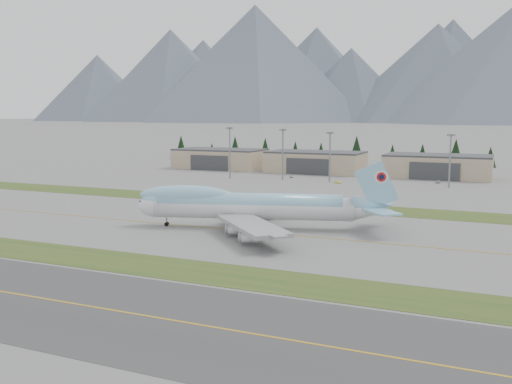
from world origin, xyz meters
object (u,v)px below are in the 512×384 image
at_px(hangar_left, 220,159).
at_px(hangar_center, 316,162).
at_px(service_vehicle_a, 292,177).
at_px(service_vehicle_c, 438,183).
at_px(boeing_747_freighter, 250,205).
at_px(hangar_right, 438,166).
at_px(service_vehicle_b, 338,183).

height_order(hangar_left, hangar_center, same).
xyz_separation_m(hangar_center, service_vehicle_a, (-2.87, -27.80, -5.39)).
bearing_deg(service_vehicle_c, service_vehicle_a, -179.84).
xyz_separation_m(boeing_747_freighter, service_vehicle_c, (33.93, 122.33, -5.94)).
xyz_separation_m(boeing_747_freighter, hangar_right, (30.94, 145.85, -0.55)).
distance_m(hangar_left, service_vehicle_c, 120.43).
distance_m(hangar_left, hangar_right, 115.00).
bearing_deg(hangar_right, service_vehicle_b, -131.79).
relative_size(hangar_center, service_vehicle_a, 15.03).
bearing_deg(service_vehicle_b, service_vehicle_a, 73.83).
height_order(boeing_747_freighter, hangar_center, boeing_747_freighter).
relative_size(boeing_747_freighter, hangar_right, 1.42).
relative_size(hangar_left, hangar_right, 1.00).
bearing_deg(service_vehicle_a, service_vehicle_b, -52.44).
bearing_deg(service_vehicle_b, hangar_center, 40.34).
relative_size(hangar_right, service_vehicle_c, 12.20).
bearing_deg(hangar_right, service_vehicle_c, -82.76).
relative_size(hangar_left, service_vehicle_b, 14.97).
relative_size(hangar_right, service_vehicle_a, 15.03).
relative_size(hangar_center, service_vehicle_b, 14.97).
height_order(hangar_center, service_vehicle_b, hangar_center).
distance_m(boeing_747_freighter, service_vehicle_b, 105.05).
relative_size(hangar_left, service_vehicle_a, 15.03).
bearing_deg(service_vehicle_c, hangar_left, 165.17).
height_order(boeing_747_freighter, hangar_left, boeing_747_freighter).
height_order(hangar_right, service_vehicle_c, hangar_right).
xyz_separation_m(boeing_747_freighter, hangar_left, (-84.06, 145.85, -0.55)).
xyz_separation_m(hangar_left, service_vehicle_a, (52.13, -27.80, -5.39)).
xyz_separation_m(hangar_left, hangar_center, (55.00, 0.00, 0.00)).
bearing_deg(hangar_left, service_vehicle_c, -11.27).
distance_m(hangar_left, service_vehicle_b, 88.56).
xyz_separation_m(hangar_center, hangar_right, (60.00, 0.00, 0.00)).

